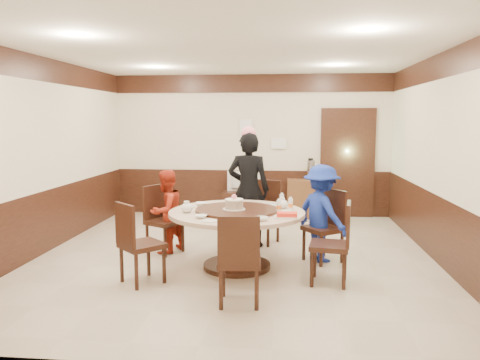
# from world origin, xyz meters

# --- Properties ---
(room) EXTENTS (6.00, 6.04, 2.84)m
(room) POSITION_xyz_m (0.01, 0.01, 1.08)
(room) COLOR beige
(room) RESTS_ON ground
(banquet_table) EXTENTS (1.74, 1.74, 0.78)m
(banquet_table) POSITION_xyz_m (0.09, -0.52, 0.53)
(banquet_table) COLOR black
(banquet_table) RESTS_ON ground
(chair_0) EXTENTS (0.62, 0.62, 0.97)m
(chair_0) POSITION_xyz_m (1.23, -0.11, 0.30)
(chair_0) COLOR black
(chair_0) RESTS_ON ground
(chair_1) EXTENTS (0.58, 0.58, 0.97)m
(chair_1) POSITION_xyz_m (0.36, 0.78, 0.30)
(chair_1) COLOR black
(chair_1) RESTS_ON ground
(chair_2) EXTENTS (0.61, 0.60, 0.97)m
(chair_2) POSITION_xyz_m (-1.04, 0.10, 0.30)
(chair_2) COLOR black
(chair_2) RESTS_ON ground
(chair_3) EXTENTS (0.62, 0.62, 0.97)m
(chair_3) POSITION_xyz_m (-0.97, -1.20, 0.30)
(chair_3) COLOR black
(chair_3) RESTS_ON ground
(chair_4) EXTENTS (0.47, 0.48, 0.97)m
(chair_4) POSITION_xyz_m (0.24, -1.72, 0.30)
(chair_4) COLOR black
(chair_4) RESTS_ON ground
(chair_5) EXTENTS (0.51, 0.50, 0.97)m
(chair_5) POSITION_xyz_m (1.24, -0.99, 0.30)
(chair_5) COLOR black
(chair_5) RESTS_ON ground
(person_standing) EXTENTS (0.66, 0.47, 1.73)m
(person_standing) POSITION_xyz_m (0.15, 0.59, 0.86)
(person_standing) COLOR black
(person_standing) RESTS_ON ground
(person_red) EXTENTS (0.68, 0.73, 1.20)m
(person_red) POSITION_xyz_m (-1.00, 0.11, 0.60)
(person_red) COLOR #AB2A16
(person_red) RESTS_ON ground
(person_blue) EXTENTS (0.91, 0.97, 1.32)m
(person_blue) POSITION_xyz_m (1.19, -0.09, 0.66)
(person_blue) COLOR navy
(person_blue) RESTS_ON ground
(birthday_cake) EXTENTS (0.29, 0.29, 0.20)m
(birthday_cake) POSITION_xyz_m (0.06, -0.56, 0.85)
(birthday_cake) COLOR white
(birthday_cake) RESTS_ON banquet_table
(teapot_left) EXTENTS (0.17, 0.15, 0.13)m
(teapot_left) POSITION_xyz_m (-0.53, -0.68, 0.81)
(teapot_left) COLOR white
(teapot_left) RESTS_ON banquet_table
(teapot_right) EXTENTS (0.17, 0.15, 0.13)m
(teapot_right) POSITION_xyz_m (0.66, -0.29, 0.81)
(teapot_right) COLOR white
(teapot_right) RESTS_ON banquet_table
(bowl_0) EXTENTS (0.17, 0.17, 0.04)m
(bowl_0) POSITION_xyz_m (-0.44, -0.17, 0.77)
(bowl_0) COLOR white
(bowl_0) RESTS_ON banquet_table
(bowl_1) EXTENTS (0.15, 0.15, 0.05)m
(bowl_1) POSITION_xyz_m (0.44, -1.07, 0.77)
(bowl_1) COLOR white
(bowl_1) RESTS_ON banquet_table
(bowl_2) EXTENTS (0.15, 0.15, 0.04)m
(bowl_2) POSITION_xyz_m (-0.29, -0.99, 0.77)
(bowl_2) COLOR white
(bowl_2) RESTS_ON banquet_table
(bowl_3) EXTENTS (0.15, 0.15, 0.05)m
(bowl_3) POSITION_xyz_m (0.72, -0.65, 0.77)
(bowl_3) COLOR white
(bowl_3) RESTS_ON banquet_table
(saucer_near) EXTENTS (0.18, 0.18, 0.01)m
(saucer_near) POSITION_xyz_m (-0.16, -1.17, 0.76)
(saucer_near) COLOR white
(saucer_near) RESTS_ON banquet_table
(saucer_far) EXTENTS (0.18, 0.18, 0.01)m
(saucer_far) POSITION_xyz_m (0.54, -0.02, 0.76)
(saucer_far) COLOR white
(saucer_far) RESTS_ON banquet_table
(shrimp_platter) EXTENTS (0.30, 0.20, 0.06)m
(shrimp_platter) POSITION_xyz_m (0.73, -0.87, 0.78)
(shrimp_platter) COLOR white
(shrimp_platter) RESTS_ON banquet_table
(bottle_0) EXTENTS (0.06, 0.06, 0.16)m
(bottle_0) POSITION_xyz_m (0.62, -0.57, 0.83)
(bottle_0) COLOR white
(bottle_0) RESTS_ON banquet_table
(bottle_1) EXTENTS (0.06, 0.06, 0.16)m
(bottle_1) POSITION_xyz_m (0.77, -0.43, 0.83)
(bottle_1) COLOR white
(bottle_1) RESTS_ON banquet_table
(bottle_2) EXTENTS (0.06, 0.06, 0.16)m
(bottle_2) POSITION_xyz_m (0.65, -0.10, 0.83)
(bottle_2) COLOR white
(bottle_2) RESTS_ON banquet_table
(tv_stand) EXTENTS (0.85, 0.45, 0.50)m
(tv_stand) POSITION_xyz_m (-0.12, 2.75, 0.25)
(tv_stand) COLOR black
(tv_stand) RESTS_ON ground
(television) EXTENTS (0.71, 0.13, 0.41)m
(television) POSITION_xyz_m (-0.12, 2.75, 0.70)
(television) COLOR gray
(television) RESTS_ON tv_stand
(side_cabinet) EXTENTS (0.80, 0.40, 0.75)m
(side_cabinet) POSITION_xyz_m (1.13, 2.78, 0.38)
(side_cabinet) COLOR brown
(side_cabinet) RESTS_ON ground
(thermos) EXTENTS (0.15, 0.15, 0.38)m
(thermos) POSITION_xyz_m (1.18, 2.78, 0.94)
(thermos) COLOR silver
(thermos) RESTS_ON side_cabinet
(notice_left) EXTENTS (0.25, 0.00, 0.35)m
(notice_left) POSITION_xyz_m (-0.10, 2.96, 1.75)
(notice_left) COLOR white
(notice_left) RESTS_ON room
(notice_right) EXTENTS (0.30, 0.00, 0.22)m
(notice_right) POSITION_xyz_m (0.55, 2.96, 1.45)
(notice_right) COLOR white
(notice_right) RESTS_ON room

